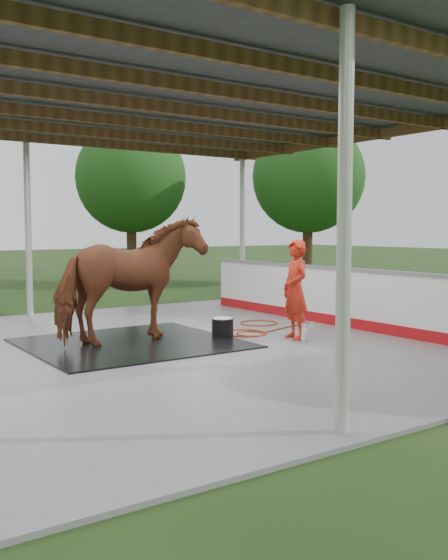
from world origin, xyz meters
TOP-DOWN VIEW (x-y plane):
  - ground at (0.00, 0.00)m, footprint 100.00×100.00m
  - concrete_slab at (0.00, 0.00)m, footprint 12.00×10.00m
  - pavilion_structure at (0.00, -0.00)m, footprint 12.60×10.60m
  - dasher_board at (4.60, 0.00)m, footprint 0.16×8.00m
  - tree_belt at (0.30, 0.90)m, footprint 28.00×28.00m
  - rubber_mat at (0.37, 0.48)m, footprint 3.30×3.09m
  - horse at (0.37, 0.48)m, footprint 2.57×1.38m
  - handler at (2.90, -0.70)m, footprint 0.53×0.69m
  - wash_bucket at (1.94, 0.11)m, footprint 0.38×0.38m
  - soap_bottle_a at (2.88, -0.95)m, footprint 0.15×0.15m
  - soap_bottle_b at (3.64, -0.31)m, footprint 0.12×0.12m
  - hose_coil at (2.88, 0.51)m, footprint 1.96×1.60m

SIDE VIEW (x-z plane):
  - ground at x=0.00m, z-range 0.00..0.00m
  - concrete_slab at x=0.00m, z-range 0.00..0.05m
  - hose_coil at x=2.88m, z-range 0.05..0.07m
  - rubber_mat at x=0.37m, z-range 0.05..0.07m
  - soap_bottle_b at x=3.64m, z-range 0.05..0.24m
  - soap_bottle_a at x=2.88m, z-range 0.05..0.33m
  - wash_bucket at x=1.94m, z-range 0.05..0.40m
  - dasher_board at x=4.60m, z-range 0.02..1.17m
  - handler at x=2.90m, z-range 0.05..1.76m
  - horse at x=0.37m, z-range 0.07..2.15m
  - tree_belt at x=0.30m, z-range 0.89..6.69m
  - pavilion_structure at x=0.00m, z-range 1.94..5.99m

